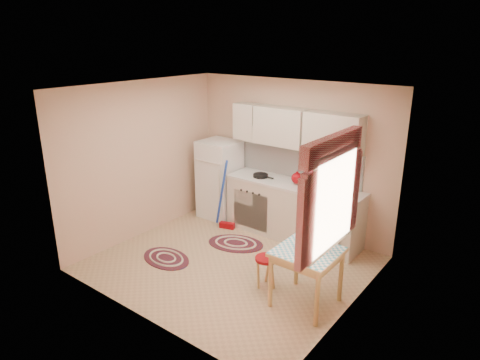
# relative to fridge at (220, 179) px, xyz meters

# --- Properties ---
(room_shell) EXTENTS (3.64, 3.60, 2.52)m
(room_shell) POSITION_rel_fridge_xyz_m (1.40, -1.01, 0.90)
(room_shell) COLOR tan
(room_shell) RESTS_ON ground
(fridge) EXTENTS (0.65, 0.60, 1.40)m
(fridge) POSITION_rel_fridge_xyz_m (0.00, 0.00, 0.00)
(fridge) COLOR white
(fridge) RESTS_ON ground
(broom) EXTENTS (0.30, 0.19, 1.20)m
(broom) POSITION_rel_fridge_xyz_m (0.45, -0.35, -0.10)
(broom) COLOR #1C40B3
(broom) RESTS_ON ground
(base_cabinets) EXTENTS (2.25, 0.60, 0.88)m
(base_cabinets) POSITION_rel_fridge_xyz_m (1.49, 0.05, -0.26)
(base_cabinets) COLOR beige
(base_cabinets) RESTS_ON ground
(countertop) EXTENTS (2.27, 0.62, 0.04)m
(countertop) POSITION_rel_fridge_xyz_m (1.49, 0.05, 0.20)
(countertop) COLOR silver
(countertop) RESTS_ON base_cabinets
(frying_pan) EXTENTS (0.26, 0.26, 0.05)m
(frying_pan) POSITION_rel_fridge_xyz_m (0.88, 0.00, 0.24)
(frying_pan) COLOR black
(frying_pan) RESTS_ON countertop
(red_kettle) EXTENTS (0.24, 0.23, 0.19)m
(red_kettle) POSITION_rel_fridge_xyz_m (1.54, 0.05, 0.32)
(red_kettle) COLOR maroon
(red_kettle) RESTS_ON countertop
(red_canister) EXTENTS (0.13, 0.13, 0.16)m
(red_canister) POSITION_rel_fridge_xyz_m (1.77, 0.05, 0.30)
(red_canister) COLOR maroon
(red_canister) RESTS_ON countertop
(table) EXTENTS (0.72, 0.72, 0.72)m
(table) POSITION_rel_fridge_xyz_m (2.58, -1.46, -0.34)
(table) COLOR #DDB46E
(table) RESTS_ON ground
(stool) EXTENTS (0.39, 0.39, 0.42)m
(stool) POSITION_rel_fridge_xyz_m (1.98, -1.43, -0.49)
(stool) COLOR maroon
(stool) RESTS_ON ground
(coffee_pot) EXTENTS (0.17, 0.15, 0.28)m
(coffee_pot) POSITION_rel_fridge_xyz_m (2.73, -1.34, 0.16)
(coffee_pot) COLOR teal
(coffee_pot) RESTS_ON table
(mug) EXTENTS (0.11, 0.11, 0.10)m
(mug) POSITION_rel_fridge_xyz_m (2.52, -1.56, 0.07)
(mug) COLOR teal
(mug) RESTS_ON table
(rug_center) EXTENTS (1.04, 0.85, 0.02)m
(rug_center) POSITION_rel_fridge_xyz_m (0.92, -0.73, -0.69)
(rug_center) COLOR maroon
(rug_center) RESTS_ON ground
(rug_left) EXTENTS (0.88, 0.64, 0.02)m
(rug_left) POSITION_rel_fridge_xyz_m (0.40, -1.73, -0.69)
(rug_left) COLOR maroon
(rug_left) RESTS_ON ground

